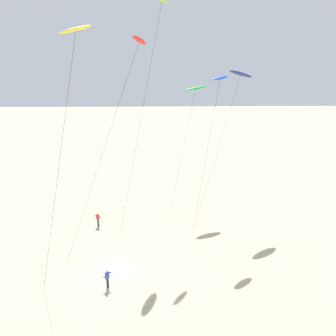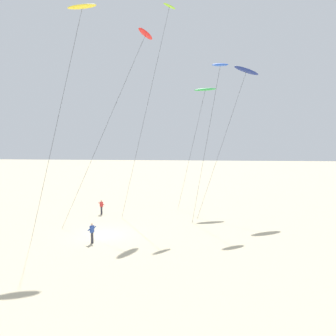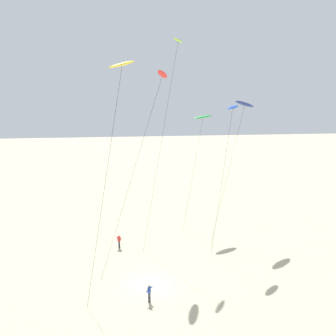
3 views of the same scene
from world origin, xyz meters
The scene contains 9 objects.
ground_plane centered at (0.00, 0.00, 0.00)m, with size 260.00×260.00×0.00m, color beige.
kite_lime centered at (4.51, 11.16, 23.12)m, with size 5.56×5.43×24.21m.
kite_yellow centered at (-1.92, 0.79, 19.91)m, with size 4.87×4.45×20.61m.
kite_green centered at (8.86, 15.26, 14.96)m, with size 4.90×4.24×15.37m.
kite_blue centered at (10.43, 8.05, 16.28)m, with size 3.91×3.74×16.79m.
kite_navy centered at (13.69, 12.69, 16.63)m, with size 7.25×6.39×17.35m.
kite_red centered at (2.34, 8.04, 19.70)m, with size 7.83×7.90×20.41m.
kite_flyer_nearest centered at (-2.81, 8.24, 0.89)m, with size 0.70×0.69×1.67m.
kite_flyer_middle centered at (-0.14, -2.56, 0.89)m, with size 0.69×0.70×1.67m.
Camera 3 is at (-1.98, -26.84, 17.05)m, focal length 33.60 mm.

